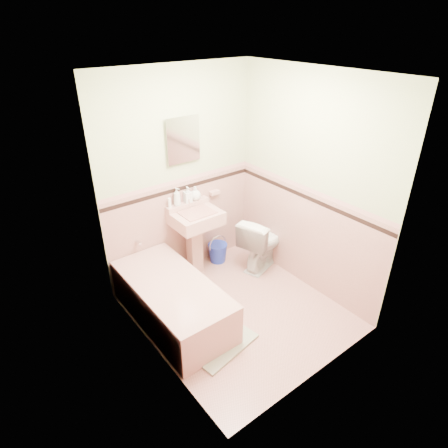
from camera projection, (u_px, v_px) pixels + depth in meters
floor at (238, 311)px, 4.30m from camera, size 2.20×2.20×0.00m
ceiling at (243, 73)px, 3.10m from camera, size 2.20×2.20×0.00m
wall_back at (180, 178)px, 4.47m from camera, size 2.50×0.00×2.50m
wall_front at (331, 262)px, 2.94m from camera, size 2.50×0.00×2.50m
wall_left at (147, 244)px, 3.17m from camera, size 0.00×2.50×2.50m
wall_right at (309, 186)px, 4.24m from camera, size 0.00×2.50×2.50m
wainscot_back at (183, 227)px, 4.77m from camera, size 2.00×0.00×2.00m
wainscot_front at (320, 325)px, 3.25m from camera, size 2.00×0.00×2.00m
wainscot_left at (155, 305)px, 3.48m from camera, size 0.00×2.20×2.20m
wainscot_right at (303, 237)px, 4.54m from camera, size 0.00×2.20×2.20m
accent_back at (181, 188)px, 4.52m from camera, size 2.00×0.00×2.00m
accent_front at (327, 275)px, 3.01m from camera, size 2.00×0.00×2.00m
accent_left at (150, 257)px, 3.24m from camera, size 0.00×2.20×2.20m
accent_right at (307, 198)px, 4.29m from camera, size 0.00×2.20×2.20m
cap_back at (181, 181)px, 4.47m from camera, size 2.00×0.00×2.00m
cap_front at (329, 264)px, 2.96m from camera, size 2.00×0.00×2.00m
cap_left at (149, 246)px, 3.19m from camera, size 0.00×2.20×2.20m
cap_right at (308, 189)px, 4.24m from camera, size 0.00×2.20×2.20m
bathtub at (173, 302)px, 4.08m from camera, size 0.70×1.50×0.45m
tub_faucet at (138, 242)px, 4.39m from camera, size 0.04×0.12×0.04m
sink at (197, 244)px, 4.71m from camera, size 0.56×0.48×0.88m
sink_faucet at (189, 203)px, 4.57m from camera, size 0.02×0.02×0.10m
medicine_cabinet at (183, 140)px, 4.26m from camera, size 0.37×0.04×0.47m
soap_dish at (214, 192)px, 4.83m from camera, size 0.13×0.08×0.04m
soap_bottle_left at (177, 197)px, 4.47m from camera, size 0.11×0.11×0.22m
soap_bottle_mid at (188, 195)px, 4.56m from camera, size 0.09×0.10×0.19m
soap_bottle_right at (195, 193)px, 4.62m from camera, size 0.17×0.17×0.17m
tube at (169, 203)px, 4.44m from camera, size 0.04×0.04×0.12m
toilet at (262, 241)px, 4.93m from camera, size 0.80×0.60×0.72m
bucket at (218, 252)px, 5.12m from camera, size 0.29×0.29×0.25m
bath_mat at (220, 343)px, 3.86m from camera, size 0.75×0.57×0.03m
shoe at (232, 331)px, 3.94m from camera, size 0.17×0.09×0.07m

